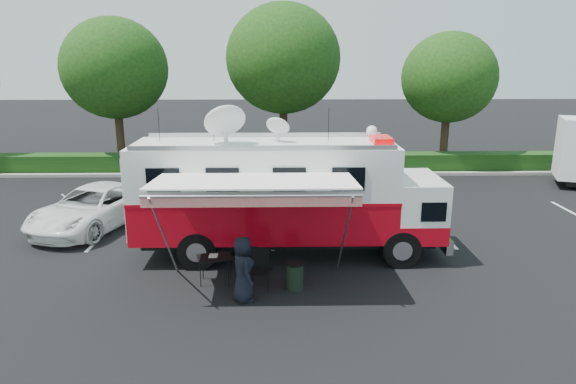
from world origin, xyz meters
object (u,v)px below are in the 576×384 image
white_suv (96,227)px  trash_bin (295,276)px  folding_table (215,258)px  command_truck (286,195)px

white_suv → trash_bin: 8.94m
folding_table → trash_bin: folding_table is taller
white_suv → trash_bin: white_suv is taller
command_truck → white_suv: 7.75m
white_suv → folding_table: bearing=-25.3°
command_truck → folding_table: (-1.98, -2.12, -1.22)m
command_truck → trash_bin: command_truck is taller
trash_bin → folding_table: bearing=169.3°
command_truck → folding_table: command_truck is taller
white_suv → trash_bin: bearing=-17.3°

